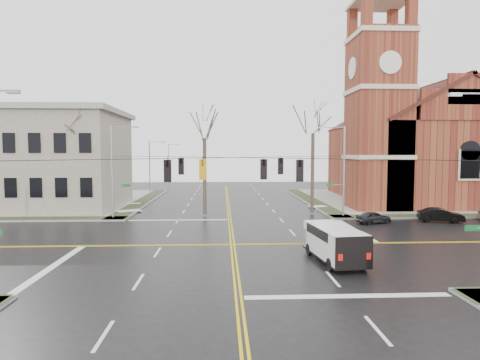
{
  "coord_description": "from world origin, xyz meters",
  "views": [
    {
      "loc": [
        -0.73,
        -28.16,
        6.58
      ],
      "look_at": [
        0.8,
        6.0,
        4.19
      ],
      "focal_mm": 30.0,
      "sensor_mm": 36.0,
      "label": 1
    }
  ],
  "objects_px": {
    "streetlight_north_b": "(170,163)",
    "tree_nw_near": "(204,133)",
    "parked_car_b": "(441,215)",
    "streetlight_north_a": "(151,167)",
    "tree_nw_far": "(78,131)",
    "signal_pole_nw": "(114,169)",
    "church": "(412,138)",
    "tree_ne": "(313,128)",
    "parked_car_a": "(373,217)",
    "cargo_van": "(333,241)",
    "signal_pole_ne": "(342,168)"
  },
  "relations": [
    {
      "from": "streetlight_north_b",
      "to": "tree_nw_near",
      "type": "relative_size",
      "value": 0.68
    },
    {
      "from": "streetlight_north_a",
      "to": "parked_car_b",
      "type": "relative_size",
      "value": 1.98
    },
    {
      "from": "streetlight_north_a",
      "to": "tree_nw_far",
      "type": "relative_size",
      "value": 0.66
    },
    {
      "from": "signal_pole_nw",
      "to": "church",
      "type": "bearing_deg",
      "value": 20.21
    },
    {
      "from": "streetlight_north_a",
      "to": "signal_pole_ne",
      "type": "bearing_deg",
      "value": -36.9
    },
    {
      "from": "parked_car_b",
      "to": "streetlight_north_b",
      "type": "bearing_deg",
      "value": 54.65
    },
    {
      "from": "church",
      "to": "signal_pole_ne",
      "type": "distance_m",
      "value": 19.22
    },
    {
      "from": "parked_car_b",
      "to": "cargo_van",
      "type": "bearing_deg",
      "value": 149.99
    },
    {
      "from": "signal_pole_nw",
      "to": "cargo_van",
      "type": "xyz_separation_m",
      "value": [
        17.28,
        -16.04,
        -3.71
      ]
    },
    {
      "from": "signal_pole_nw",
      "to": "tree_nw_far",
      "type": "xyz_separation_m",
      "value": [
        -4.08,
        2.1,
        3.79
      ]
    },
    {
      "from": "parked_car_a",
      "to": "signal_pole_nw",
      "type": "bearing_deg",
      "value": 65.49
    },
    {
      "from": "tree_nw_far",
      "to": "streetlight_north_b",
      "type": "bearing_deg",
      "value": 82.14
    },
    {
      "from": "tree_nw_near",
      "to": "parked_car_b",
      "type": "bearing_deg",
      "value": -11.65
    },
    {
      "from": "church",
      "to": "tree_ne",
      "type": "bearing_deg",
      "value": -145.32
    },
    {
      "from": "tree_nw_far",
      "to": "tree_nw_near",
      "type": "bearing_deg",
      "value": -2.98
    },
    {
      "from": "signal_pole_ne",
      "to": "parked_car_b",
      "type": "bearing_deg",
      "value": -20.46
    },
    {
      "from": "signal_pole_ne",
      "to": "cargo_van",
      "type": "distance_m",
      "value": 17.31
    },
    {
      "from": "church",
      "to": "streetlight_north_a",
      "type": "relative_size",
      "value": 3.44
    },
    {
      "from": "parked_car_b",
      "to": "signal_pole_ne",
      "type": "bearing_deg",
      "value": 86.65
    },
    {
      "from": "streetlight_north_a",
      "to": "tree_nw_near",
      "type": "relative_size",
      "value": 0.68
    },
    {
      "from": "church",
      "to": "tree_nw_far",
      "type": "bearing_deg",
      "value": -164.45
    },
    {
      "from": "tree_ne",
      "to": "tree_nw_far",
      "type": "bearing_deg",
      "value": -179.64
    },
    {
      "from": "streetlight_north_a",
      "to": "tree_nw_far",
      "type": "height_order",
      "value": "tree_nw_far"
    },
    {
      "from": "signal_pole_ne",
      "to": "tree_nw_far",
      "type": "height_order",
      "value": "tree_nw_far"
    },
    {
      "from": "church",
      "to": "parked_car_b",
      "type": "xyz_separation_m",
      "value": [
        -4.94,
        -16.45,
        -7.77
      ]
    },
    {
      "from": "signal_pole_ne",
      "to": "streetlight_north_a",
      "type": "xyz_separation_m",
      "value": [
        -21.97,
        16.5,
        -0.48
      ]
    },
    {
      "from": "signal_pole_ne",
      "to": "tree_nw_far",
      "type": "distance_m",
      "value": 27.07
    },
    {
      "from": "streetlight_north_a",
      "to": "parked_car_a",
      "type": "distance_m",
      "value": 31.44
    },
    {
      "from": "streetlight_north_a",
      "to": "parked_car_b",
      "type": "bearing_deg",
      "value": -32.84
    },
    {
      "from": "signal_pole_ne",
      "to": "tree_nw_near",
      "type": "bearing_deg",
      "value": 174.09
    },
    {
      "from": "parked_car_a",
      "to": "parked_car_b",
      "type": "xyz_separation_m",
      "value": [
        6.56,
        0.37,
        0.11
      ]
    },
    {
      "from": "cargo_van",
      "to": "tree_nw_near",
      "type": "relative_size",
      "value": 0.48
    },
    {
      "from": "streetlight_north_a",
      "to": "streetlight_north_b",
      "type": "distance_m",
      "value": 20.0
    },
    {
      "from": "church",
      "to": "tree_nw_near",
      "type": "height_order",
      "value": "church"
    },
    {
      "from": "streetlight_north_b",
      "to": "tree_nw_near",
      "type": "xyz_separation_m",
      "value": [
        8.14,
        -35.07,
        4.07
      ]
    },
    {
      "from": "streetlight_north_b",
      "to": "tree_nw_far",
      "type": "bearing_deg",
      "value": -97.86
    },
    {
      "from": "cargo_van",
      "to": "tree_ne",
      "type": "height_order",
      "value": "tree_ne"
    },
    {
      "from": "tree_nw_near",
      "to": "signal_pole_nw",
      "type": "bearing_deg",
      "value": -170.76
    },
    {
      "from": "tree_nw_near",
      "to": "tree_ne",
      "type": "xyz_separation_m",
      "value": [
        11.34,
        0.82,
        0.58
      ]
    },
    {
      "from": "streetlight_north_b",
      "to": "parked_car_b",
      "type": "xyz_separation_m",
      "value": [
        30.47,
        -39.67,
        -3.8
      ]
    },
    {
      "from": "signal_pole_nw",
      "to": "parked_car_a",
      "type": "height_order",
      "value": "signal_pole_nw"
    },
    {
      "from": "parked_car_a",
      "to": "parked_car_b",
      "type": "distance_m",
      "value": 6.58
    },
    {
      "from": "parked_car_a",
      "to": "tree_ne",
      "type": "xyz_separation_m",
      "value": [
        -4.43,
        5.8,
        8.56
      ]
    },
    {
      "from": "signal_pole_ne",
      "to": "tree_nw_far",
      "type": "bearing_deg",
      "value": 175.5
    },
    {
      "from": "signal_pole_nw",
      "to": "tree_ne",
      "type": "bearing_deg",
      "value": 6.38
    },
    {
      "from": "signal_pole_ne",
      "to": "streetlight_north_a",
      "type": "height_order",
      "value": "signal_pole_ne"
    },
    {
      "from": "signal_pole_nw",
      "to": "streetlight_north_a",
      "type": "height_order",
      "value": "signal_pole_nw"
    },
    {
      "from": "church",
      "to": "tree_ne",
      "type": "height_order",
      "value": "church"
    },
    {
      "from": "signal_pole_ne",
      "to": "streetlight_north_a",
      "type": "distance_m",
      "value": 27.48
    },
    {
      "from": "streetlight_north_b",
      "to": "cargo_van",
      "type": "bearing_deg",
      "value": -72.45
    }
  ]
}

